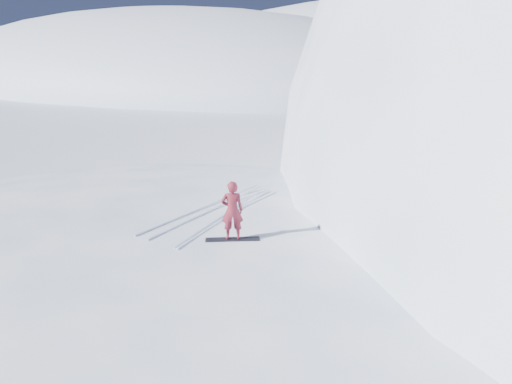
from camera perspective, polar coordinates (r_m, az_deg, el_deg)
ground at (r=13.75m, az=-15.34°, el=-16.84°), size 400.00×400.00×0.00m
near_ridge at (r=14.77m, az=-3.28°, el=-13.69°), size 36.00×28.00×4.80m
far_ridge_a at (r=103.94m, az=-11.51°, el=12.22°), size 120.00×70.00×28.00m
far_ridge_c at (r=126.74m, az=16.18°, el=12.65°), size 140.00×90.00×36.00m
wind_bumps at (r=15.22m, az=-10.04°, el=-12.95°), size 16.00×14.40×1.00m
snowboard at (r=13.44m, az=-2.69°, el=-5.40°), size 1.25×1.19×0.02m
snowboarder at (r=13.15m, az=-2.74°, el=-2.12°), size 0.69×0.68×1.60m
vapor_plume at (r=87.30m, az=-15.82°, el=11.15°), size 10.09×8.07×7.06m
board_tracks at (r=15.71m, az=-4.31°, el=-2.08°), size 2.19×5.98×0.04m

